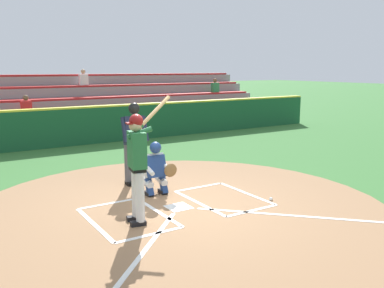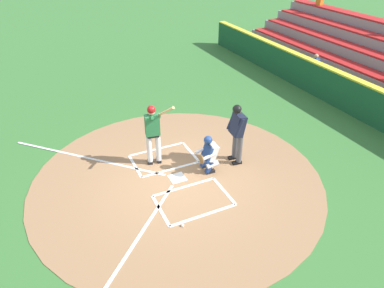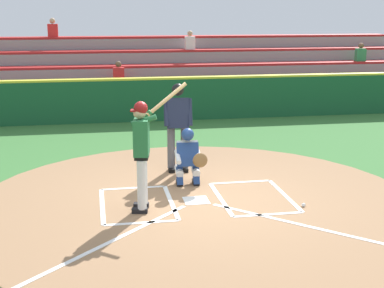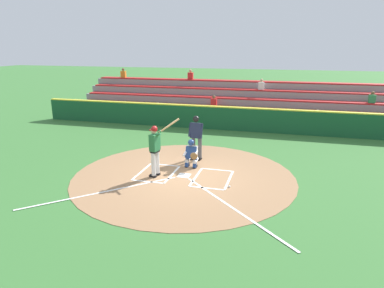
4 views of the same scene
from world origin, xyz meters
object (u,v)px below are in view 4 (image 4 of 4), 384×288
Objects in this scene: catcher at (192,153)px; plate_umpire at (196,135)px; baseball at (229,187)px; batter at (155,147)px.

catcher is 1.06m from plate_umpire.
baseball is (-1.81, 2.51, -1.04)m from plate_umpire.
catcher is at bearing -41.98° from baseball.
plate_umpire reaches higher than baseball.
plate_umpire is (0.06, -0.94, 0.49)m from catcher.
plate_umpire is (-0.93, -2.19, -0.02)m from batter.
plate_umpire reaches higher than catcher.
plate_umpire is at bearing -54.28° from baseball.
batter is 1.88× the size of catcher.
batter is 2.95m from baseball.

